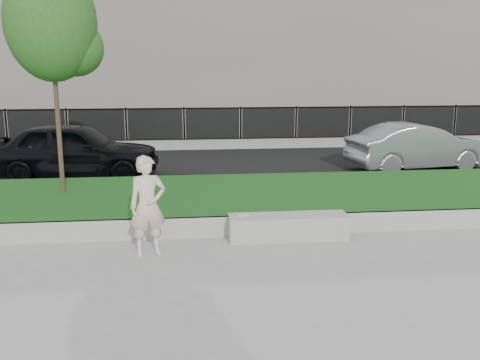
{
  "coord_description": "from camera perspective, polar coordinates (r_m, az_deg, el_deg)",
  "views": [
    {
      "loc": [
        -0.72,
        -8.71,
        3.24
      ],
      "look_at": [
        0.38,
        1.2,
        1.07
      ],
      "focal_mm": 40.0,
      "sensor_mm": 36.0,
      "label": 1
    }
  ],
  "objects": [
    {
      "name": "iron_fence",
      "position": [
        20.89,
        -4.3,
        4.83
      ],
      "size": [
        32.0,
        0.3,
        1.5
      ],
      "color": "slate",
      "rests_on": "far_pavement"
    },
    {
      "name": "far_pavement",
      "position": [
        21.95,
        -4.38,
        3.92
      ],
      "size": [
        34.0,
        3.0,
        0.12
      ],
      "primitive_type": "cube",
      "color": "gray",
      "rests_on": "ground"
    },
    {
      "name": "street",
      "position": [
        17.52,
        -3.86,
        1.67
      ],
      "size": [
        34.0,
        7.0,
        0.04
      ],
      "primitive_type": "cube",
      "color": "black",
      "rests_on": "ground"
    },
    {
      "name": "book",
      "position": [
        10.05,
        0.3,
        -3.71
      ],
      "size": [
        0.24,
        0.2,
        0.02
      ],
      "primitive_type": "cube",
      "rotation": [
        0.0,
        0.0,
        0.18
      ],
      "color": "beige",
      "rests_on": "stone_bench"
    },
    {
      "name": "man",
      "position": [
        9.28,
        -9.82,
        -2.72
      ],
      "size": [
        0.72,
        0.56,
        1.73
      ],
      "primitive_type": "imported",
      "rotation": [
        0.0,
        0.0,
        0.26
      ],
      "color": "beige",
      "rests_on": "ground"
    },
    {
      "name": "ground",
      "position": [
        9.32,
        -1.51,
        -8.06
      ],
      "size": [
        90.0,
        90.0,
        0.0
      ],
      "primitive_type": "plane",
      "color": "gray",
      "rests_on": "ground"
    },
    {
      "name": "building_facade",
      "position": [
        28.77,
        -5.06,
        15.74
      ],
      "size": [
        34.0,
        10.0,
        10.0
      ],
      "primitive_type": "cube",
      "color": "slate",
      "rests_on": "ground"
    },
    {
      "name": "stone_bench",
      "position": [
        10.16,
        5.16,
        -4.99
      ],
      "size": [
        2.24,
        0.56,
        0.46
      ],
      "primitive_type": "cube",
      "color": "gray",
      "rests_on": "ground"
    },
    {
      "name": "grass_bank",
      "position": [
        12.11,
        -2.71,
        -2.26
      ],
      "size": [
        34.0,
        4.0,
        0.4
      ],
      "primitive_type": "cube",
      "color": "black",
      "rests_on": "ground"
    },
    {
      "name": "grass_kerb",
      "position": [
        10.23,
        -2.01,
        -5.0
      ],
      "size": [
        34.0,
        0.08,
        0.4
      ],
      "primitive_type": "cube",
      "color": "gray",
      "rests_on": "ground"
    },
    {
      "name": "car_silver",
      "position": [
        17.3,
        18.44,
        3.38
      ],
      "size": [
        4.49,
        2.16,
        1.42
      ],
      "primitive_type": "imported",
      "rotation": [
        0.0,
        0.0,
        1.73
      ],
      "color": "gray",
      "rests_on": "street"
    },
    {
      "name": "car_dark",
      "position": [
        15.9,
        -17.25,
        3.07
      ],
      "size": [
        4.86,
        2.27,
        1.61
      ],
      "primitive_type": "imported",
      "rotation": [
        0.0,
        0.0,
        1.49
      ],
      "color": "black",
      "rests_on": "street"
    },
    {
      "name": "young_tree",
      "position": [
        12.53,
        -19.12,
        15.18
      ],
      "size": [
        2.03,
        1.94,
        4.97
      ],
      "color": "#38281C",
      "rests_on": "grass_bank"
    }
  ]
}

